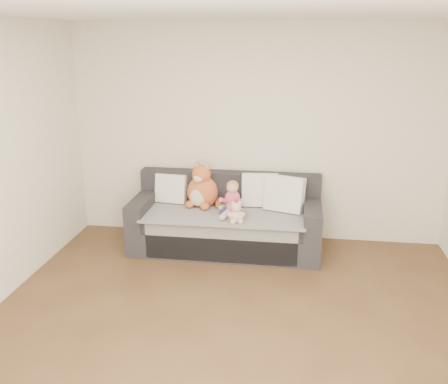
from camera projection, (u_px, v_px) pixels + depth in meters
The scene contains 10 objects.
room_shell at pixel (235, 182), 4.04m from camera, with size 5.00×5.00×5.00m.
sofa at pixel (226, 223), 5.93m from camera, with size 2.20×0.94×0.85m.
cushion_left at pixel (171, 188), 6.10m from camera, with size 0.40×0.22×0.36m.
cushion_right_back at pixel (260, 190), 5.97m from camera, with size 0.45×0.24×0.41m.
cushion_right_front at pixel (285, 194), 5.78m from camera, with size 0.49×0.34×0.43m.
toddler at pixel (232, 200), 5.70m from camera, with size 0.28×0.40×0.39m.
plush_cat at pixel (202, 189), 5.95m from camera, with size 0.44×0.39×0.57m.
teddy_bear at pixel (236, 214), 5.44m from camera, with size 0.19×0.15×0.25m.
plush_cow at pixel (240, 212), 5.62m from camera, with size 0.12×0.19×0.15m.
sippy_cup at pixel (223, 209), 5.71m from camera, with size 0.11×0.07×0.13m.
Camera 1 is at (0.47, -3.43, 2.43)m, focal length 40.00 mm.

